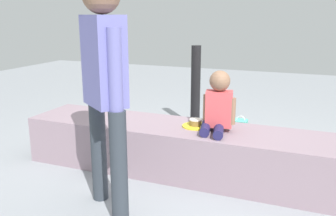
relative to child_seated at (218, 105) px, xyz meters
The scene contains 11 objects.
ground_plane 0.67m from the child_seated, behind, with size 12.00×12.00×0.00m, color #90949B.
concrete_ledge 0.48m from the child_seated, behind, with size 2.87×0.58×0.41m, color gray.
child_seated is the anchor object (origin of this frame).
adult_standing 0.98m from the child_seated, 126.81° to the right, with size 0.39×0.34×1.55m.
cake_plate 0.28m from the child_seated, 166.65° to the left, with size 0.22×0.22×0.07m.
gift_bag 0.81m from the child_seated, 88.61° to the left, with size 0.21×0.13×0.37m.
railing_post 1.40m from the child_seated, 114.99° to the left, with size 0.36×0.36×0.97m.
water_bottle_near_gift 1.01m from the child_seated, 128.65° to the left, with size 0.07×0.07×0.21m.
party_cup_red 1.43m from the child_seated, 79.01° to the left, with size 0.09×0.09×0.09m, color red.
cake_box_white 1.06m from the child_seated, 45.92° to the left, with size 0.34×0.30×0.11m, color white.
handbag_black_leather 1.50m from the child_seated, 157.73° to the left, with size 0.30×0.12×0.30m.
Camera 1 is at (0.91, -2.75, 1.32)m, focal length 39.28 mm.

